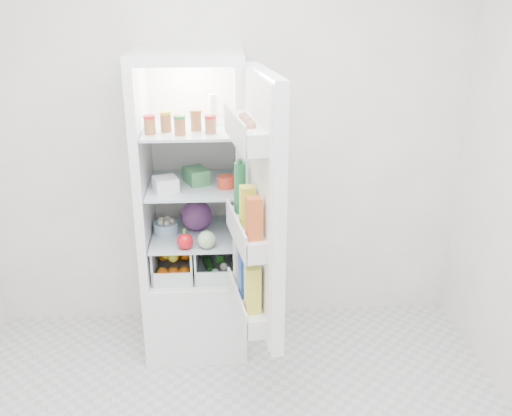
{
  "coord_description": "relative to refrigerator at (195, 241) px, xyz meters",
  "views": [
    {
      "loc": [
        -0.01,
        -1.93,
        2.13
      ],
      "look_at": [
        0.16,
        0.95,
        0.99
      ],
      "focal_mm": 40.0,
      "sensor_mm": 36.0,
      "label": 1
    }
  ],
  "objects": [
    {
      "name": "tub_green",
      "position": [
        0.03,
        -0.05,
        0.44
      ],
      "size": [
        0.16,
        0.19,
        0.09
      ],
      "primitive_type": "cube",
      "rotation": [
        0.0,
        0.0,
        0.42
      ],
      "color": "#3D874C",
      "rests_on": "shelf_mid"
    },
    {
      "name": "bell_pepper",
      "position": [
        -0.04,
        -0.27,
        0.13
      ],
      "size": [
        0.09,
        0.09,
        0.09
      ],
      "primitive_type": "sphere",
      "color": "red",
      "rests_on": "shelf_low"
    },
    {
      "name": "mushroom_bowl",
      "position": [
        -0.17,
        -0.05,
        0.12
      ],
      "size": [
        0.19,
        0.19,
        0.07
      ],
      "primitive_type": "cylinder",
      "rotation": [
        0.0,
        0.0,
        0.4
      ],
      "color": "#95BEDF",
      "rests_on": "shelf_low"
    },
    {
      "name": "crisper_left",
      "position": [
        -0.12,
        -0.06,
        -0.06
      ],
      "size": [
        0.23,
        0.46,
        0.22
      ],
      "primitive_type": null,
      "color": "silver",
      "rests_on": "refrigerator"
    },
    {
      "name": "tin_red",
      "position": [
        0.19,
        -0.14,
        0.43
      ],
      "size": [
        0.12,
        0.12,
        0.07
      ],
      "primitive_type": "cylinder",
      "rotation": [
        0.0,
        0.0,
        0.27
      ],
      "color": "red",
      "rests_on": "shelf_mid"
    },
    {
      "name": "tub_white",
      "position": [
        -0.14,
        -0.18,
        0.43
      ],
      "size": [
        0.16,
        0.16,
        0.08
      ],
      "primitive_type": "cube",
      "rotation": [
        0.0,
        0.0,
        0.35
      ],
      "color": "white",
      "rests_on": "shelf_mid"
    },
    {
      "name": "shelf_low",
      "position": [
        -0.0,
        -0.06,
        0.07
      ],
      "size": [
        0.49,
        0.53,
        0.01
      ],
      "primitive_type": "cube",
      "color": "silver",
      "rests_on": "refrigerator"
    },
    {
      "name": "squeeze_bottle",
      "position": [
        0.13,
        -0.01,
        0.81
      ],
      "size": [
        0.06,
        0.06,
        0.17
      ],
      "primitive_type": "cylinder",
      "rotation": [
        0.0,
        0.0,
        0.12
      ],
      "color": "white",
      "rests_on": "shelf_top"
    },
    {
      "name": "refrigerator",
      "position": [
        0.0,
        0.0,
        0.0
      ],
      "size": [
        0.6,
        0.6,
        1.8
      ],
      "color": "white",
      "rests_on": "ground"
    },
    {
      "name": "shelf_top",
      "position": [
        -0.0,
        -0.06,
        0.71
      ],
      "size": [
        0.49,
        0.53,
        0.02
      ],
      "primitive_type": "cube",
      "color": "silver",
      "rests_on": "refrigerator"
    },
    {
      "name": "citrus_pile",
      "position": [
        -0.12,
        -0.08,
        -0.08
      ],
      "size": [
        0.2,
        0.31,
        0.16
      ],
      "color": "#FE600D",
      "rests_on": "refrigerator"
    },
    {
      "name": "room_walls",
      "position": [
        0.2,
        -1.25,
        0.93
      ],
      "size": [
        3.02,
        3.02,
        2.61
      ],
      "color": "silver",
      "rests_on": "ground"
    },
    {
      "name": "crisper_right",
      "position": [
        0.12,
        -0.06,
        -0.06
      ],
      "size": [
        0.23,
        0.46,
        0.22
      ],
      "primitive_type": null,
      "color": "silver",
      "rests_on": "refrigerator"
    },
    {
      "name": "salad_bag",
      "position": [
        0.08,
        -0.27,
        0.13
      ],
      "size": [
        0.1,
        0.1,
        0.1
      ],
      "primitive_type": "sphere",
      "color": "#B0D29D",
      "rests_on": "shelf_low"
    },
    {
      "name": "condiment_jars",
      "position": [
        -0.04,
        -0.18,
        0.76
      ],
      "size": [
        0.38,
        0.16,
        0.08
      ],
      "color": "#B21919",
      "rests_on": "shelf_top"
    },
    {
      "name": "veg_pile",
      "position": [
        0.13,
        -0.06,
        -0.1
      ],
      "size": [
        0.16,
        0.3,
        0.1
      ],
      "color": "#194B19",
      "rests_on": "refrigerator"
    },
    {
      "name": "red_cabbage",
      "position": [
        0.02,
        -0.01,
        0.17
      ],
      "size": [
        0.18,
        0.18,
        0.18
      ],
      "primitive_type": "sphere",
      "color": "#561D57",
      "rests_on": "shelf_low"
    },
    {
      "name": "fridge_door",
      "position": [
        0.35,
        -0.63,
        0.43
      ],
      "size": [
        0.25,
        0.6,
        1.3
      ],
      "rotation": [
        0.0,
        0.0,
        1.73
      ],
      "color": "white",
      "rests_on": "refrigerator"
    },
    {
      "name": "shelf_mid",
      "position": [
        -0.0,
        -0.06,
        0.38
      ],
      "size": [
        0.49,
        0.53,
        0.02
      ],
      "primitive_type": "cube",
      "color": "silver",
      "rests_on": "refrigerator"
    }
  ]
}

